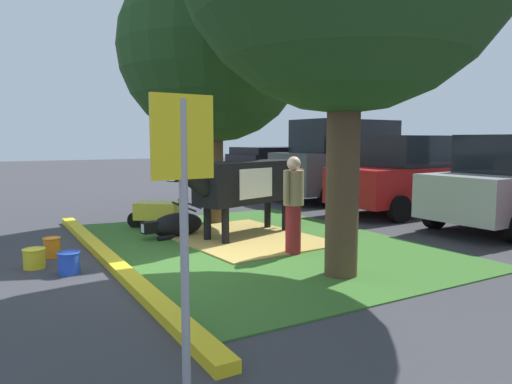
{
  "coord_description": "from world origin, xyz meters",
  "views": [
    {
      "loc": [
        6.81,
        -2.8,
        1.92
      ],
      "look_at": [
        -1.11,
        1.81,
        0.9
      ],
      "focal_mm": 33.13,
      "sensor_mm": 36.0,
      "label": 1
    }
  ],
  "objects_px": {
    "bucket_orange": "(52,247)",
    "pickup_truck_black": "(306,162)",
    "parking_sign": "(183,193)",
    "suv_dark_grey": "(345,160)",
    "shade_tree_left": "(213,49)",
    "calf_lying": "(176,225)",
    "bucket_blue": "(69,262)",
    "wheelbarrow": "(157,211)",
    "sedan_red": "(410,175)",
    "bucket_yellow": "(34,258)",
    "cow_holstein": "(244,183)",
    "person_handler": "(293,202)"
  },
  "relations": [
    {
      "from": "bucket_orange",
      "to": "cow_holstein",
      "type": "bearing_deg",
      "value": 86.65
    },
    {
      "from": "bucket_yellow",
      "to": "pickup_truck_black",
      "type": "relative_size",
      "value": 0.06
    },
    {
      "from": "shade_tree_left",
      "to": "person_handler",
      "type": "distance_m",
      "value": 4.51
    },
    {
      "from": "cow_holstein",
      "to": "bucket_yellow",
      "type": "bearing_deg",
      "value": -84.31
    },
    {
      "from": "cow_holstein",
      "to": "wheelbarrow",
      "type": "relative_size",
      "value": 2.12
    },
    {
      "from": "shade_tree_left",
      "to": "bucket_yellow",
      "type": "height_order",
      "value": "shade_tree_left"
    },
    {
      "from": "pickup_truck_black",
      "to": "bucket_orange",
      "type": "bearing_deg",
      "value": -58.28
    },
    {
      "from": "pickup_truck_black",
      "to": "suv_dark_grey",
      "type": "height_order",
      "value": "suv_dark_grey"
    },
    {
      "from": "wheelbarrow",
      "to": "sedan_red",
      "type": "xyz_separation_m",
      "value": [
        1.14,
        6.48,
        0.6
      ]
    },
    {
      "from": "parking_sign",
      "to": "sedan_red",
      "type": "relative_size",
      "value": 0.5
    },
    {
      "from": "calf_lying",
      "to": "pickup_truck_black",
      "type": "distance_m",
      "value": 8.77
    },
    {
      "from": "wheelbarrow",
      "to": "sedan_red",
      "type": "distance_m",
      "value": 6.6
    },
    {
      "from": "wheelbarrow",
      "to": "parking_sign",
      "type": "relative_size",
      "value": 0.65
    },
    {
      "from": "parking_sign",
      "to": "bucket_yellow",
      "type": "distance_m",
      "value": 4.92
    },
    {
      "from": "person_handler",
      "to": "parking_sign",
      "type": "height_order",
      "value": "parking_sign"
    },
    {
      "from": "calf_lying",
      "to": "suv_dark_grey",
      "type": "xyz_separation_m",
      "value": [
        -2.75,
        6.68,
        1.03
      ]
    },
    {
      "from": "cow_holstein",
      "to": "pickup_truck_black",
      "type": "height_order",
      "value": "pickup_truck_black"
    },
    {
      "from": "bucket_yellow",
      "to": "bucket_orange",
      "type": "bearing_deg",
      "value": 151.28
    },
    {
      "from": "calf_lying",
      "to": "parking_sign",
      "type": "height_order",
      "value": "parking_sign"
    },
    {
      "from": "cow_holstein",
      "to": "bucket_orange",
      "type": "relative_size",
      "value": 9.26
    },
    {
      "from": "bucket_yellow",
      "to": "bucket_blue",
      "type": "xyz_separation_m",
      "value": [
        0.58,
        0.4,
        0.01
      ]
    },
    {
      "from": "shade_tree_left",
      "to": "bucket_blue",
      "type": "distance_m",
      "value": 5.81
    },
    {
      "from": "bucket_orange",
      "to": "pickup_truck_black",
      "type": "bearing_deg",
      "value": 121.72
    },
    {
      "from": "cow_holstein",
      "to": "sedan_red",
      "type": "height_order",
      "value": "sedan_red"
    },
    {
      "from": "shade_tree_left",
      "to": "calf_lying",
      "type": "xyz_separation_m",
      "value": [
        1.01,
        -1.31,
        -3.67
      ]
    },
    {
      "from": "pickup_truck_black",
      "to": "parking_sign",
      "type": "bearing_deg",
      "value": -39.44
    },
    {
      "from": "person_handler",
      "to": "pickup_truck_black",
      "type": "relative_size",
      "value": 0.3
    },
    {
      "from": "sedan_red",
      "to": "calf_lying",
      "type": "bearing_deg",
      "value": -90.68
    },
    {
      "from": "bucket_blue",
      "to": "suv_dark_grey",
      "type": "relative_size",
      "value": 0.07
    },
    {
      "from": "bucket_yellow",
      "to": "parking_sign",
      "type": "bearing_deg",
      "value": 6.77
    },
    {
      "from": "calf_lying",
      "to": "shade_tree_left",
      "type": "bearing_deg",
      "value": 127.61
    },
    {
      "from": "bucket_yellow",
      "to": "pickup_truck_black",
      "type": "height_order",
      "value": "pickup_truck_black"
    },
    {
      "from": "calf_lying",
      "to": "suv_dark_grey",
      "type": "relative_size",
      "value": 0.28
    },
    {
      "from": "calf_lying",
      "to": "person_handler",
      "type": "bearing_deg",
      "value": 27.05
    },
    {
      "from": "parking_sign",
      "to": "sedan_red",
      "type": "distance_m",
      "value": 10.27
    },
    {
      "from": "bucket_blue",
      "to": "pickup_truck_black",
      "type": "relative_size",
      "value": 0.06
    },
    {
      "from": "cow_holstein",
      "to": "bucket_yellow",
      "type": "height_order",
      "value": "cow_holstein"
    },
    {
      "from": "wheelbarrow",
      "to": "calf_lying",
      "type": "bearing_deg",
      "value": 1.81
    },
    {
      "from": "cow_holstein",
      "to": "suv_dark_grey",
      "type": "relative_size",
      "value": 0.65
    },
    {
      "from": "cow_holstein",
      "to": "bucket_blue",
      "type": "height_order",
      "value": "cow_holstein"
    },
    {
      "from": "suv_dark_grey",
      "to": "calf_lying",
      "type": "bearing_deg",
      "value": -67.6
    },
    {
      "from": "shade_tree_left",
      "to": "bucket_yellow",
      "type": "relative_size",
      "value": 17.96
    },
    {
      "from": "person_handler",
      "to": "sedan_red",
      "type": "relative_size",
      "value": 0.37
    },
    {
      "from": "cow_holstein",
      "to": "person_handler",
      "type": "distance_m",
      "value": 1.64
    },
    {
      "from": "calf_lying",
      "to": "sedan_red",
      "type": "bearing_deg",
      "value": 89.32
    },
    {
      "from": "cow_holstein",
      "to": "bucket_yellow",
      "type": "xyz_separation_m",
      "value": [
        0.38,
        -3.8,
        -0.93
      ]
    },
    {
      "from": "shade_tree_left",
      "to": "suv_dark_grey",
      "type": "xyz_separation_m",
      "value": [
        -1.74,
        5.37,
        -2.64
      ]
    },
    {
      "from": "wheelbarrow",
      "to": "pickup_truck_black",
      "type": "relative_size",
      "value": 0.26
    },
    {
      "from": "cow_holstein",
      "to": "bucket_yellow",
      "type": "distance_m",
      "value": 3.93
    },
    {
      "from": "parking_sign",
      "to": "suv_dark_grey",
      "type": "height_order",
      "value": "suv_dark_grey"
    }
  ]
}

